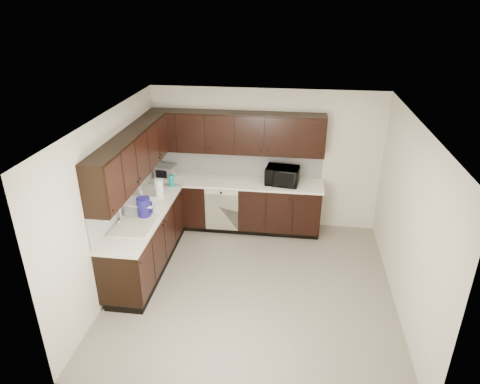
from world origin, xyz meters
name	(u,v)px	position (x,y,z in m)	size (l,w,h in m)	color
floor	(253,287)	(0.00, 0.00, 0.00)	(4.00, 4.00, 0.00)	gray
ceiling	(255,121)	(0.00, 0.00, 2.50)	(4.00, 4.00, 0.00)	white
wall_back	(265,159)	(0.00, 2.00, 1.25)	(4.00, 0.02, 2.50)	beige
wall_left	(112,203)	(-2.00, 0.00, 1.25)	(0.02, 4.00, 2.50)	beige
wall_right	(408,221)	(2.00, 0.00, 1.25)	(0.02, 4.00, 2.50)	beige
wall_front	(232,310)	(0.00, -2.00, 1.25)	(4.00, 0.02, 2.50)	beige
lower_cabinets	(201,221)	(-1.01, 1.11, 0.41)	(3.00, 2.80, 0.90)	black
countertop	(199,194)	(-1.01, 1.11, 0.92)	(3.03, 2.83, 0.04)	white
backsplash	(189,174)	(-1.22, 1.32, 1.18)	(3.00, 2.80, 0.48)	silver
upper_cabinets	(193,143)	(-1.10, 1.20, 1.77)	(3.00, 2.80, 0.70)	black
dishwasher	(222,208)	(-0.70, 1.41, 0.55)	(0.58, 0.04, 0.78)	beige
sink	(136,227)	(-1.68, -0.01, 0.88)	(0.54, 0.82, 0.42)	beige
microwave	(282,176)	(0.32, 1.67, 1.09)	(0.56, 0.38, 0.31)	black
soap_bottle_a	(156,209)	(-1.48, 0.32, 1.02)	(0.08, 0.08, 0.17)	gray
soap_bottle_b	(140,194)	(-1.86, 0.70, 1.06)	(0.09, 0.10, 0.24)	gray
toaster_oven	(165,171)	(-1.75, 1.70, 1.05)	(0.34, 0.25, 0.21)	#B1B1B4
storage_bin	(140,207)	(-1.73, 0.33, 1.03)	(0.46, 0.34, 0.18)	silver
blue_pitcher	(144,207)	(-1.63, 0.21, 1.09)	(0.20, 0.20, 0.30)	navy
teal_tumbler	(172,181)	(-1.53, 1.32, 1.04)	(0.09, 0.09, 0.21)	#0C8A7D
paper_towel_roll	(159,189)	(-1.60, 0.87, 1.09)	(0.14, 0.14, 0.31)	white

